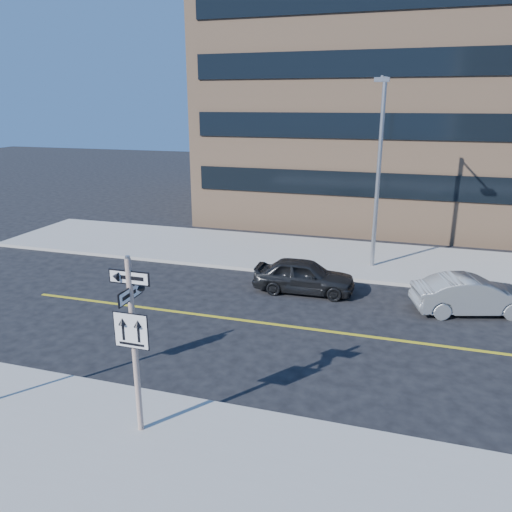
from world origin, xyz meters
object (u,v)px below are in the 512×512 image
(parked_car_a, at_px, (304,276))
(parked_car_b, at_px, (472,295))
(sign_pole, at_px, (133,336))
(streetlight_a, at_px, (379,162))

(parked_car_a, relative_size, parked_car_b, 0.97)
(parked_car_b, bearing_deg, parked_car_a, 70.56)
(sign_pole, bearing_deg, parked_car_b, 50.84)
(sign_pole, distance_m, parked_car_b, 12.37)
(parked_car_b, bearing_deg, streetlight_a, 28.02)
(parked_car_a, distance_m, parked_car_b, 6.08)
(parked_car_b, height_order, streetlight_a, streetlight_a)
(sign_pole, height_order, streetlight_a, streetlight_a)
(sign_pole, relative_size, streetlight_a, 0.51)
(parked_car_a, relative_size, streetlight_a, 0.49)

